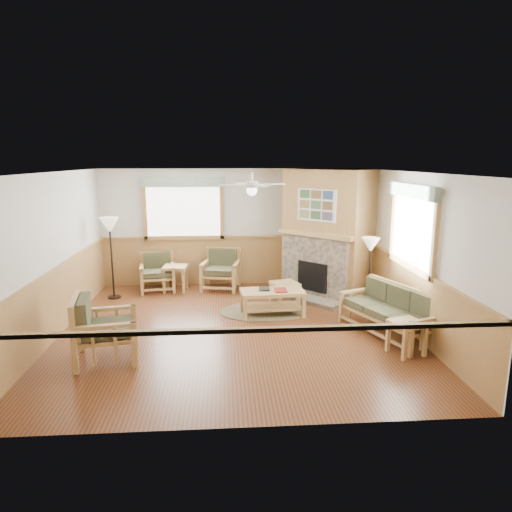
{
  "coord_description": "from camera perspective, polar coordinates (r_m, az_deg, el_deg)",
  "views": [
    {
      "loc": [
        -0.19,
        -7.53,
        2.91
      ],
      "look_at": [
        0.4,
        0.7,
        1.15
      ],
      "focal_mm": 32.0,
      "sensor_mm": 36.0,
      "label": 1
    }
  ],
  "objects": [
    {
      "name": "wall_right",
      "position": [
        8.32,
        18.52,
        0.61
      ],
      "size": [
        0.02,
        6.0,
        2.7
      ],
      "primitive_type": "cube",
      "color": "silver",
      "rests_on": "floor"
    },
    {
      "name": "floor_lamp_right",
      "position": [
        8.91,
        13.96,
        -2.41
      ],
      "size": [
        0.42,
        0.42,
        1.48
      ],
      "primitive_type": null,
      "rotation": [
        0.0,
        0.0,
        0.27
      ],
      "color": "black",
      "rests_on": "floor"
    },
    {
      "name": "armchair_back_right",
      "position": [
        10.38,
        -4.45,
        -1.73
      ],
      "size": [
        0.94,
        0.94,
        0.9
      ],
      "primitive_type": null,
      "rotation": [
        0.0,
        0.0,
        -0.2
      ],
      "color": "tan",
      "rests_on": "floor"
    },
    {
      "name": "floor",
      "position": [
        8.08,
        -2.51,
        -9.13
      ],
      "size": [
        6.0,
        6.0,
        0.01
      ],
      "primitive_type": "cube",
      "color": "brown",
      "rests_on": "ground"
    },
    {
      "name": "wall_back",
      "position": [
        10.65,
        -3.03,
        3.59
      ],
      "size": [
        6.0,
        0.02,
        2.7
      ],
      "primitive_type": "cube",
      "color": "silver",
      "rests_on": "floor"
    },
    {
      "name": "coffee_table",
      "position": [
        8.72,
        2.06,
        -5.81
      ],
      "size": [
        1.23,
        0.68,
        0.48
      ],
      "primitive_type": null,
      "rotation": [
        0.0,
        0.0,
        0.07
      ],
      "color": "tan",
      "rests_on": "floor"
    },
    {
      "name": "book_dark",
      "position": [
        8.69,
        1.04,
        -4.04
      ],
      "size": [
        0.22,
        0.28,
        0.02
      ],
      "primitive_type": "cube",
      "rotation": [
        0.0,
        0.0,
        -0.07
      ],
      "color": "black",
      "rests_on": "coffee_table"
    },
    {
      "name": "ceiling",
      "position": [
        7.54,
        -2.7,
        10.44
      ],
      "size": [
        6.0,
        6.0,
        0.01
      ],
      "primitive_type": "cube",
      "color": "white",
      "rests_on": "floor"
    },
    {
      "name": "footstool",
      "position": [
        9.42,
        3.61,
        -4.59
      ],
      "size": [
        0.64,
        0.64,
        0.44
      ],
      "primitive_type": null,
      "rotation": [
        0.0,
        0.0,
        0.33
      ],
      "color": "tan",
      "rests_on": "floor"
    },
    {
      "name": "ceiling_fan",
      "position": [
        7.85,
        -0.53,
        10.22
      ],
      "size": [
        1.59,
        1.59,
        0.36
      ],
      "primitive_type": null,
      "rotation": [
        0.0,
        0.0,
        0.35
      ],
      "color": "white",
      "rests_on": "ceiling"
    },
    {
      "name": "wall_left",
      "position": [
        8.19,
        -24.09,
        -0.0
      ],
      "size": [
        0.02,
        6.0,
        2.7
      ],
      "primitive_type": "cube",
      "color": "silver",
      "rests_on": "floor"
    },
    {
      "name": "window_back",
      "position": [
        10.54,
        -9.18,
        9.82
      ],
      "size": [
        1.9,
        0.16,
        1.5
      ],
      "primitive_type": null,
      "color": "white",
      "rests_on": "wall_back"
    },
    {
      "name": "window_right",
      "position": [
        7.99,
        19.36,
        8.65
      ],
      "size": [
        0.16,
        1.9,
        1.5
      ],
      "primitive_type": null,
      "color": "white",
      "rests_on": "wall_right"
    },
    {
      "name": "book_red",
      "position": [
        8.61,
        3.1,
        -4.18
      ],
      "size": [
        0.22,
        0.3,
        0.03
      ],
      "primitive_type": "cube",
      "rotation": [
        0.0,
        0.0,
        -0.01
      ],
      "color": "maroon",
      "rests_on": "coffee_table"
    },
    {
      "name": "wainscot",
      "position": [
        7.89,
        -2.55,
        -5.37
      ],
      "size": [
        6.0,
        6.0,
        1.1
      ],
      "primitive_type": null,
      "color": "#A77C44",
      "rests_on": "floor"
    },
    {
      "name": "end_table_chairs",
      "position": [
        10.39,
        -10.03,
        -2.77
      ],
      "size": [
        0.55,
        0.53,
        0.58
      ],
      "primitive_type": null,
      "rotation": [
        0.0,
        0.0,
        -0.08
      ],
      "color": "tan",
      "rests_on": "floor"
    },
    {
      "name": "braided_rug",
      "position": [
        8.94,
        1.02,
        -6.91
      ],
      "size": [
        2.25,
        2.25,
        0.01
      ],
      "primitive_type": "cylinder",
      "rotation": [
        0.0,
        0.0,
        0.38
      ],
      "color": "brown",
      "rests_on": "floor"
    },
    {
      "name": "floor_lamp_left",
      "position": [
        10.04,
        -17.59,
        -0.25
      ],
      "size": [
        0.48,
        0.48,
        1.74
      ],
      "primitive_type": null,
      "rotation": [
        0.0,
        0.0,
        -0.22
      ],
      "color": "black",
      "rests_on": "floor"
    },
    {
      "name": "end_table_sofa",
      "position": [
        7.37,
        18.29,
        -9.67
      ],
      "size": [
        0.58,
        0.57,
        0.52
      ],
      "primitive_type": null,
      "rotation": [
        0.0,
        0.0,
        0.33
      ],
      "color": "tan",
      "rests_on": "floor"
    },
    {
      "name": "armchair_back_left",
      "position": [
        10.48,
        -12.21,
        -1.99
      ],
      "size": [
        0.85,
        0.85,
        0.84
      ],
      "primitive_type": null,
      "rotation": [
        0.0,
        0.0,
        0.15
      ],
      "color": "tan",
      "rests_on": "floor"
    },
    {
      "name": "sofa",
      "position": [
        8.0,
        16.26,
        -6.67
      ],
      "size": [
        1.92,
        1.35,
        0.82
      ],
      "primitive_type": null,
      "rotation": [
        0.0,
        0.0,
        -1.18
      ],
      "color": "tan",
      "rests_on": "floor"
    },
    {
      "name": "armchair_left",
      "position": [
        7.11,
        -18.28,
        -8.52
      ],
      "size": [
        1.01,
        1.01,
        0.97
      ],
      "primitive_type": null,
      "rotation": [
        0.0,
        0.0,
        1.75
      ],
      "color": "tan",
      "rests_on": "floor"
    },
    {
      "name": "fireplace",
      "position": [
        9.96,
        8.96,
        2.88
      ],
      "size": [
        3.11,
        3.11,
        2.7
      ],
      "primitive_type": null,
      "rotation": [
        0.0,
        0.0,
        -0.79
      ],
      "color": "#A77C44",
      "rests_on": "floor"
    },
    {
      "name": "wall_front",
      "position": [
        4.79,
        -1.64,
        -6.93
      ],
      "size": [
        6.0,
        0.02,
        2.7
      ],
      "primitive_type": "cube",
      "color": "silver",
      "rests_on": "floor"
    }
  ]
}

